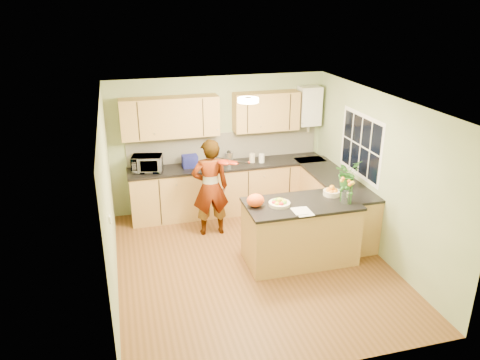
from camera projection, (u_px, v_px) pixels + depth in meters
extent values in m
plane|color=brown|center=(252.00, 264.00, 7.13)|extent=(4.50, 4.50, 0.00)
cube|color=white|center=(254.00, 102.00, 6.22)|extent=(4.00, 4.50, 0.02)
cube|color=gray|center=(219.00, 144.00, 8.70)|extent=(4.00, 0.02, 2.50)
cube|color=gray|center=(317.00, 272.00, 4.65)|extent=(4.00, 0.02, 2.50)
cube|color=gray|center=(109.00, 203.00, 6.19)|extent=(0.02, 4.50, 2.50)
cube|color=gray|center=(378.00, 175.00, 7.15)|extent=(0.02, 4.50, 2.50)
cube|color=#A27B41|center=(228.00, 189.00, 8.74)|extent=(3.60, 0.60, 0.90)
cube|color=black|center=(228.00, 165.00, 8.56)|extent=(3.64, 0.62, 0.04)
cube|color=#A27B41|center=(333.00, 203.00, 8.14)|extent=(0.60, 2.20, 0.90)
cube|color=black|center=(334.00, 178.00, 7.97)|extent=(0.62, 2.24, 0.04)
cube|color=white|center=(225.00, 146.00, 8.73)|extent=(3.60, 0.02, 0.52)
cube|color=#A27B41|center=(170.00, 117.00, 8.11)|extent=(1.70, 0.34, 0.70)
cube|color=#A27B41|center=(266.00, 111.00, 8.53)|extent=(1.20, 0.34, 0.70)
cube|color=white|center=(309.00, 106.00, 8.72)|extent=(0.40, 0.30, 0.72)
cylinder|color=silver|center=(308.00, 127.00, 8.87)|extent=(0.06, 0.06, 0.20)
cube|color=white|center=(361.00, 145.00, 7.58)|extent=(0.01, 1.30, 1.05)
cube|color=black|center=(361.00, 146.00, 7.58)|extent=(0.01, 1.18, 0.92)
cube|color=white|center=(110.00, 219.00, 5.64)|extent=(0.02, 0.09, 0.09)
cylinder|color=#FFEABF|center=(248.00, 100.00, 6.50)|extent=(0.30, 0.30, 0.06)
cylinder|color=white|center=(248.00, 98.00, 6.49)|extent=(0.10, 0.10, 0.02)
cube|color=#A27B41|center=(300.00, 233.00, 7.09)|extent=(1.64, 0.82, 0.92)
cube|color=black|center=(302.00, 204.00, 6.91)|extent=(1.68, 0.86, 0.04)
cylinder|color=beige|center=(279.00, 204.00, 6.81)|extent=(0.32, 0.32, 0.05)
cylinder|color=beige|center=(332.00, 193.00, 7.16)|extent=(0.26, 0.26, 0.08)
cylinder|color=silver|center=(345.00, 197.00, 6.85)|extent=(0.10, 0.10, 0.20)
ellipsoid|color=#FF5215|center=(255.00, 200.00, 6.75)|extent=(0.27, 0.23, 0.19)
cube|color=silver|center=(303.00, 212.00, 6.61)|extent=(0.23, 0.31, 0.01)
imported|color=#EBB68F|center=(210.00, 188.00, 7.78)|extent=(0.63, 0.43, 1.68)
imported|color=white|center=(147.00, 164.00, 8.17)|extent=(0.58, 0.45, 0.28)
cube|color=navy|center=(190.00, 161.00, 8.39)|extent=(0.28, 0.21, 0.22)
cylinder|color=silver|center=(229.00, 158.00, 8.56)|extent=(0.16, 0.16, 0.21)
sphere|color=black|center=(229.00, 150.00, 8.50)|extent=(0.08, 0.08, 0.08)
cylinder|color=beige|center=(252.00, 158.00, 8.64)|extent=(0.14, 0.14, 0.17)
cylinder|color=white|center=(262.00, 158.00, 8.63)|extent=(0.13, 0.13, 0.16)
imported|color=#2C6B23|center=(347.00, 173.00, 7.50)|extent=(0.49, 0.45, 0.44)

